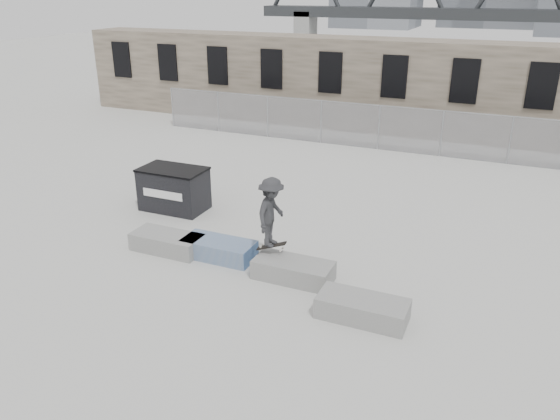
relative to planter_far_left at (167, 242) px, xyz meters
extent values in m
plane|color=#B9B8B3|center=(2.84, -0.06, -0.27)|extent=(120.00, 120.00, 0.00)
cube|color=brown|center=(2.84, 16.19, 1.98)|extent=(36.00, 2.50, 4.50)
cube|color=black|center=(-13.16, 14.92, 2.63)|extent=(1.20, 0.12, 2.00)
cube|color=black|center=(-9.96, 14.92, 2.63)|extent=(1.20, 0.12, 2.00)
cube|color=black|center=(-6.76, 14.92, 2.63)|extent=(1.20, 0.12, 2.00)
cube|color=black|center=(-3.56, 14.92, 2.63)|extent=(1.20, 0.12, 2.00)
cube|color=black|center=(-0.36, 14.92, 2.63)|extent=(1.20, 0.12, 2.00)
cube|color=black|center=(2.84, 14.92, 2.63)|extent=(1.20, 0.12, 2.00)
cube|color=black|center=(6.04, 14.92, 2.63)|extent=(1.20, 0.12, 2.00)
cube|color=black|center=(9.24, 14.92, 2.63)|extent=(1.20, 0.12, 2.00)
cylinder|color=gray|center=(-8.16, 12.44, 0.73)|extent=(0.06, 0.06, 2.00)
cylinder|color=gray|center=(-5.41, 12.44, 0.73)|extent=(0.06, 0.06, 2.00)
cylinder|color=gray|center=(-2.66, 12.44, 0.73)|extent=(0.06, 0.06, 2.00)
cylinder|color=gray|center=(0.09, 12.44, 0.73)|extent=(0.06, 0.06, 2.00)
cylinder|color=gray|center=(2.84, 12.44, 0.73)|extent=(0.06, 0.06, 2.00)
cylinder|color=gray|center=(5.59, 12.44, 0.73)|extent=(0.06, 0.06, 2.00)
cylinder|color=gray|center=(8.34, 12.44, 0.73)|extent=(0.06, 0.06, 2.00)
cube|color=#99999E|center=(2.84, 12.44, 0.73)|extent=(22.00, 0.02, 2.00)
cylinder|color=gray|center=(2.84, 12.44, 1.73)|extent=(22.00, 0.04, 0.04)
cube|color=gray|center=(0.00, 0.00, -0.02)|extent=(2.00, 0.90, 0.50)
cube|color=#2D471E|center=(0.00, 0.00, 0.17)|extent=(1.76, 0.66, 0.10)
cube|color=#305692|center=(1.53, 0.21, -0.02)|extent=(2.00, 0.90, 0.50)
cube|color=#2D471E|center=(1.53, 0.21, 0.17)|extent=(1.76, 0.66, 0.10)
cube|color=gray|center=(3.85, -0.08, -0.02)|extent=(2.00, 0.90, 0.50)
cube|color=#2D471E|center=(3.85, -0.08, 0.17)|extent=(1.76, 0.66, 0.10)
cube|color=gray|center=(5.94, -1.10, -0.02)|extent=(2.00, 0.90, 0.50)
cube|color=#2D471E|center=(5.94, -1.10, 0.17)|extent=(1.76, 0.66, 0.10)
cube|color=black|center=(-1.55, 2.69, 0.41)|extent=(2.10, 1.27, 1.36)
cube|color=black|center=(-1.55, 2.69, 1.11)|extent=(2.15, 1.32, 0.06)
cube|color=white|center=(-1.54, 2.04, 0.46)|extent=(1.46, 0.03, 0.26)
cube|color=gray|center=(-17.16, 54.94, 1.73)|extent=(2.00, 3.00, 4.00)
imported|color=#2B2C2E|center=(3.17, 0.10, 1.38)|extent=(0.68, 1.17, 1.81)
cube|color=black|center=(3.17, 0.10, 0.44)|extent=(0.79, 0.31, 0.28)
cylinder|color=beige|center=(2.89, 0.03, 0.39)|extent=(0.06, 0.03, 0.06)
cylinder|color=beige|center=(2.89, 0.17, 0.39)|extent=(0.06, 0.03, 0.06)
cylinder|color=beige|center=(3.45, 0.03, 0.39)|extent=(0.06, 0.03, 0.06)
cylinder|color=beige|center=(3.45, 0.17, 0.39)|extent=(0.06, 0.03, 0.06)
camera|label=1|loc=(8.42, -11.34, 6.63)|focal=35.00mm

